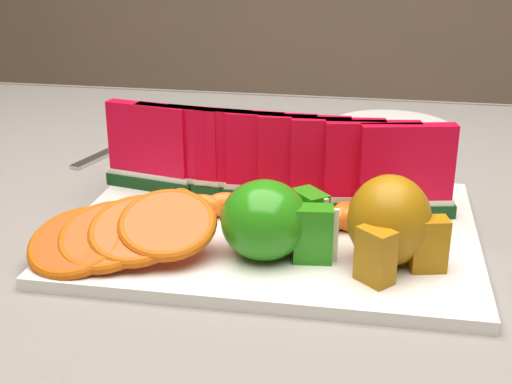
{
  "coord_description": "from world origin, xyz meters",
  "views": [
    {
      "loc": [
        0.17,
        -0.7,
        1.07
      ],
      "look_at": [
        0.06,
        -0.07,
        0.81
      ],
      "focal_mm": 50.0,
      "sensor_mm": 36.0,
      "label": 1
    }
  ],
  "objects_px": {
    "side_plate": "(391,129)",
    "platter": "(273,230)",
    "fork": "(118,147)",
    "pear_cluster": "(391,224)",
    "apple_cluster": "(273,221)"
  },
  "relations": [
    {
      "from": "side_plate",
      "to": "platter",
      "type": "bearing_deg",
      "value": -107.03
    },
    {
      "from": "platter",
      "to": "side_plate",
      "type": "bearing_deg",
      "value": 72.97
    },
    {
      "from": "platter",
      "to": "pear_cluster",
      "type": "xyz_separation_m",
      "value": [
        0.11,
        -0.06,
        0.04
      ]
    },
    {
      "from": "platter",
      "to": "apple_cluster",
      "type": "bearing_deg",
      "value": -81.85
    },
    {
      "from": "platter",
      "to": "pear_cluster",
      "type": "height_order",
      "value": "pear_cluster"
    },
    {
      "from": "pear_cluster",
      "to": "fork",
      "type": "height_order",
      "value": "pear_cluster"
    },
    {
      "from": "apple_cluster",
      "to": "side_plate",
      "type": "distance_m",
      "value": 0.46
    },
    {
      "from": "platter",
      "to": "fork",
      "type": "height_order",
      "value": "platter"
    },
    {
      "from": "platter",
      "to": "pear_cluster",
      "type": "bearing_deg",
      "value": -29.01
    },
    {
      "from": "side_plate",
      "to": "fork",
      "type": "xyz_separation_m",
      "value": [
        -0.37,
        -0.14,
        -0.0
      ]
    },
    {
      "from": "apple_cluster",
      "to": "pear_cluster",
      "type": "relative_size",
      "value": 1.11
    },
    {
      "from": "side_plate",
      "to": "fork",
      "type": "height_order",
      "value": "side_plate"
    },
    {
      "from": "platter",
      "to": "apple_cluster",
      "type": "relative_size",
      "value": 3.39
    },
    {
      "from": "pear_cluster",
      "to": "side_plate",
      "type": "xyz_separation_m",
      "value": [
        0.0,
        0.44,
        -0.05
      ]
    },
    {
      "from": "platter",
      "to": "pear_cluster",
      "type": "relative_size",
      "value": 3.77
    }
  ]
}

